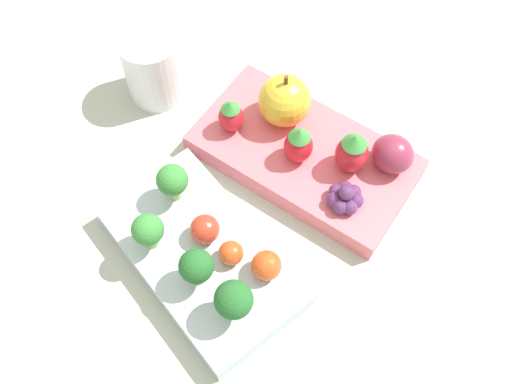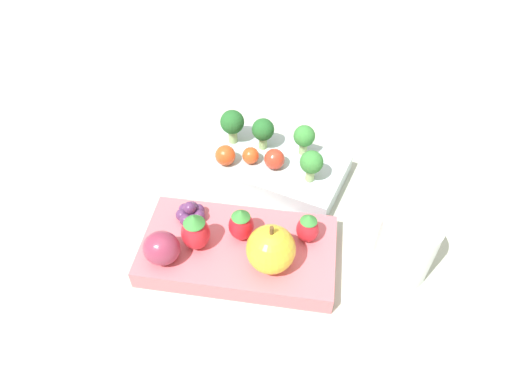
# 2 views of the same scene
# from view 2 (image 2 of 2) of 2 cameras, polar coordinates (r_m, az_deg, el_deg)

# --- Properties ---
(ground_plane) EXTENTS (4.00, 4.00, 0.00)m
(ground_plane) POSITION_cam_2_polar(r_m,az_deg,el_deg) (0.60, 0.11, -2.32)
(ground_plane) COLOR #ADB7A3
(bento_box_savoury) EXTENTS (0.21, 0.14, 0.03)m
(bento_box_savoury) POSITION_cam_2_polar(r_m,az_deg,el_deg) (0.64, 1.67, 3.28)
(bento_box_savoury) COLOR silver
(bento_box_savoury) RESTS_ON ground_plane
(bento_box_fruit) EXTENTS (0.24, 0.15, 0.03)m
(bento_box_fruit) POSITION_cam_2_polar(r_m,az_deg,el_deg) (0.54, -1.98, -7.37)
(bento_box_fruit) COLOR #DB6670
(bento_box_fruit) RESTS_ON ground_plane
(broccoli_floret_0) EXTENTS (0.03, 0.03, 0.05)m
(broccoli_floret_0) POSITION_cam_2_polar(r_m,az_deg,el_deg) (0.63, 0.89, 7.69)
(broccoli_floret_0) COLOR #93B770
(broccoli_floret_0) RESTS_ON bento_box_savoury
(broccoli_floret_1) EXTENTS (0.03, 0.03, 0.05)m
(broccoli_floret_1) POSITION_cam_2_polar(r_m,az_deg,el_deg) (0.59, 6.95, 3.61)
(broccoli_floret_1) COLOR #93B770
(broccoli_floret_1) RESTS_ON bento_box_savoury
(broccoli_floret_2) EXTENTS (0.03, 0.03, 0.05)m
(broccoli_floret_2) POSITION_cam_2_polar(r_m,az_deg,el_deg) (0.64, -2.98, 8.60)
(broccoli_floret_2) COLOR #93B770
(broccoli_floret_2) RESTS_ON bento_box_savoury
(broccoli_floret_3) EXTENTS (0.03, 0.03, 0.05)m
(broccoli_floret_3) POSITION_cam_2_polar(r_m,az_deg,el_deg) (0.63, 6.05, 6.86)
(broccoli_floret_3) COLOR #93B770
(broccoli_floret_3) RESTS_ON bento_box_savoury
(cherry_tomato_0) EXTENTS (0.02, 0.02, 0.02)m
(cherry_tomato_0) POSITION_cam_2_polar(r_m,az_deg,el_deg) (0.62, -0.68, 4.57)
(cherry_tomato_0) COLOR #DB4C1E
(cherry_tomato_0) RESTS_ON bento_box_savoury
(cherry_tomato_1) EXTENTS (0.03, 0.03, 0.03)m
(cherry_tomato_1) POSITION_cam_2_polar(r_m,az_deg,el_deg) (0.62, -3.86, 4.60)
(cherry_tomato_1) COLOR #DB4C1E
(cherry_tomato_1) RESTS_ON bento_box_savoury
(cherry_tomato_2) EXTENTS (0.03, 0.03, 0.03)m
(cherry_tomato_2) POSITION_cam_2_polar(r_m,az_deg,el_deg) (0.61, 2.31, 4.13)
(cherry_tomato_2) COLOR red
(cherry_tomato_2) RESTS_ON bento_box_savoury
(apple) EXTENTS (0.05, 0.05, 0.06)m
(apple) POSITION_cam_2_polar(r_m,az_deg,el_deg) (0.49, 1.87, -7.15)
(apple) COLOR gold
(apple) RESTS_ON bento_box_fruit
(strawberry_0) EXTENTS (0.03, 0.03, 0.05)m
(strawberry_0) POSITION_cam_2_polar(r_m,az_deg,el_deg) (0.52, -7.59, -4.91)
(strawberry_0) COLOR red
(strawberry_0) RESTS_ON bento_box_fruit
(strawberry_1) EXTENTS (0.03, 0.03, 0.04)m
(strawberry_1) POSITION_cam_2_polar(r_m,az_deg,el_deg) (0.53, 6.50, -4.45)
(strawberry_1) COLOR red
(strawberry_1) RESTS_ON bento_box_fruit
(strawberry_2) EXTENTS (0.03, 0.03, 0.04)m
(strawberry_2) POSITION_cam_2_polar(r_m,az_deg,el_deg) (0.52, -2.09, -4.00)
(strawberry_2) COLOR red
(strawberry_2) RESTS_ON bento_box_fruit
(plum) EXTENTS (0.04, 0.04, 0.04)m
(plum) POSITION_cam_2_polar(r_m,az_deg,el_deg) (0.52, -11.72, -6.88)
(plum) COLOR #892D47
(plum) RESTS_ON bento_box_fruit
(grape_cluster) EXTENTS (0.04, 0.04, 0.03)m
(grape_cluster) POSITION_cam_2_polar(r_m,az_deg,el_deg) (0.56, -8.17, -2.62)
(grape_cluster) COLOR #562D5B
(grape_cluster) RESTS_ON bento_box_fruit
(drinking_cup) EXTENTS (0.06, 0.06, 0.08)m
(drinking_cup) POSITION_cam_2_polar(r_m,az_deg,el_deg) (0.54, 18.14, -6.58)
(drinking_cup) COLOR silver
(drinking_cup) RESTS_ON ground_plane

